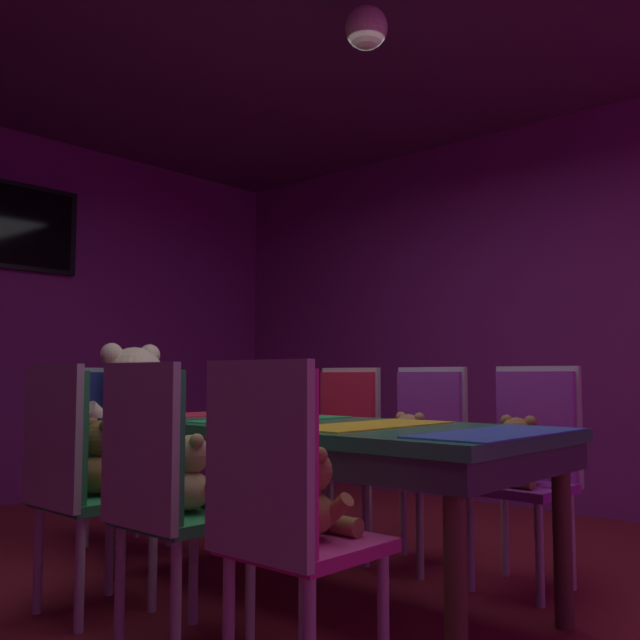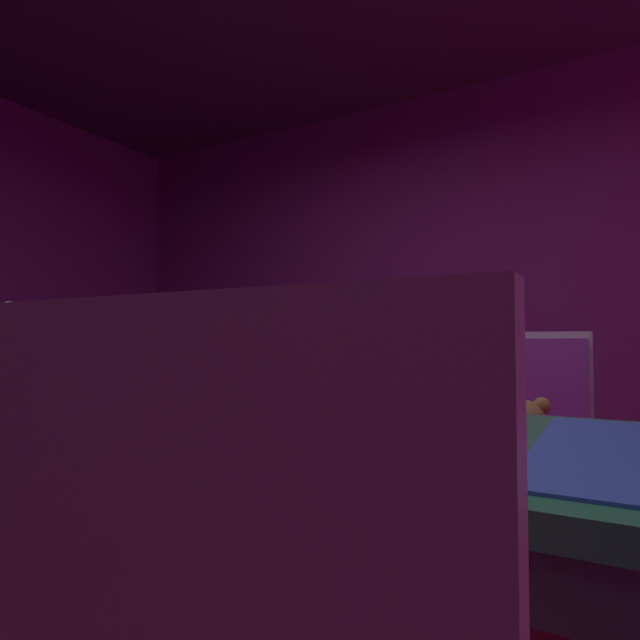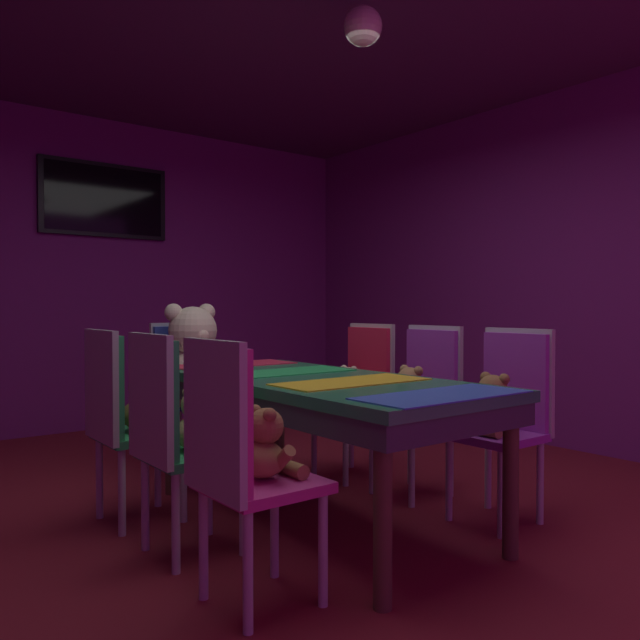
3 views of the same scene
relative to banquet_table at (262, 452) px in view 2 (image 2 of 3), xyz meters
The scene contains 9 objects.
wall_right 2.71m from the banquet_table, ahead, with size 0.12×6.40×2.80m, color #721E72.
banquet_table is the anchor object (origin of this frame).
teddy_left_1 0.67m from the banquet_table, behind, with size 0.23×0.29×0.28m.
chair_right_0 1.01m from the banquet_table, 34.24° to the right, with size 0.42×0.41×0.98m.
teddy_right_0 0.90m from the banquet_table, 39.48° to the right, with size 0.25×0.32×0.30m.
chair_right_1 0.84m from the banquet_table, ahead, with size 0.42×0.41×0.98m.
teddy_right_1 0.70m from the banquet_table, ahead, with size 0.24×0.31×0.30m.
chair_right_2 0.99m from the banquet_table, 34.23° to the left, with size 0.42×0.41×0.98m.
teddy_right_2 0.88m from the banquet_table, 39.49° to the left, with size 0.21×0.27×0.26m.
Camera 2 is at (-1.15, -0.83, 0.95)m, focal length 29.07 mm.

